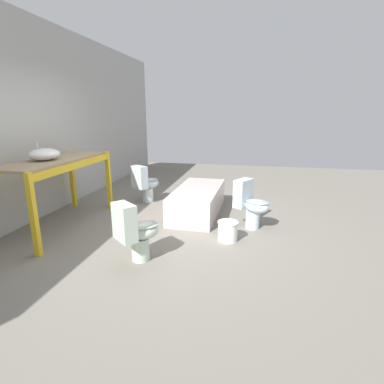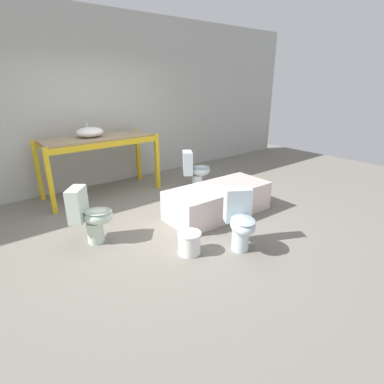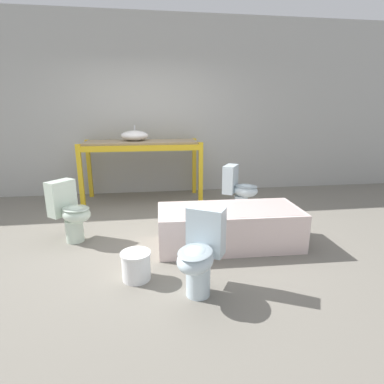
{
  "view_description": "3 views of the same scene",
  "coord_description": "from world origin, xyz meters",
  "px_view_note": "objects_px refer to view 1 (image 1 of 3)",
  "views": [
    {
      "loc": [
        -4.03,
        -1.34,
        1.73
      ],
      "look_at": [
        0.19,
        -0.46,
        0.57
      ],
      "focal_mm": 28.0,
      "sensor_mm": 36.0,
      "label": 1
    },
    {
      "loc": [
        -2.12,
        -3.52,
        1.97
      ],
      "look_at": [
        0.34,
        -0.45,
        0.5
      ],
      "focal_mm": 28.0,
      "sensor_mm": 36.0,
      "label": 2
    },
    {
      "loc": [
        -0.0,
        -3.62,
        1.55
      ],
      "look_at": [
        0.45,
        -0.38,
        0.66
      ],
      "focal_mm": 28.0,
      "sensor_mm": 36.0,
      "label": 3
    }
  ],
  "objects_px": {
    "sink_basin": "(45,154)",
    "toilet_near": "(251,204)",
    "toilet_far": "(136,231)",
    "bucket_white": "(228,231)",
    "bathtub_main": "(198,199)",
    "toilet_extra": "(146,183)"
  },
  "relations": [
    {
      "from": "sink_basin",
      "to": "toilet_near",
      "type": "bearing_deg",
      "value": -77.78
    },
    {
      "from": "sink_basin",
      "to": "toilet_far",
      "type": "xyz_separation_m",
      "value": [
        -0.73,
        -1.66,
        -0.76
      ]
    },
    {
      "from": "bucket_white",
      "to": "bathtub_main",
      "type": "bearing_deg",
      "value": 30.37
    },
    {
      "from": "toilet_near",
      "to": "bucket_white",
      "type": "bearing_deg",
      "value": -176.57
    },
    {
      "from": "toilet_far",
      "to": "sink_basin",
      "type": "bearing_deg",
      "value": 15.79
    },
    {
      "from": "toilet_near",
      "to": "toilet_far",
      "type": "height_order",
      "value": "same"
    },
    {
      "from": "toilet_near",
      "to": "toilet_far",
      "type": "distance_m",
      "value": 1.88
    },
    {
      "from": "toilet_near",
      "to": "bucket_white",
      "type": "distance_m",
      "value": 0.67
    },
    {
      "from": "sink_basin",
      "to": "toilet_extra",
      "type": "height_order",
      "value": "sink_basin"
    },
    {
      "from": "toilet_far",
      "to": "bucket_white",
      "type": "xyz_separation_m",
      "value": [
        0.81,
        -1.0,
        -0.24
      ]
    },
    {
      "from": "toilet_near",
      "to": "bucket_white",
      "type": "xyz_separation_m",
      "value": [
        -0.56,
        0.29,
        -0.24
      ]
    },
    {
      "from": "sink_basin",
      "to": "bathtub_main",
      "type": "height_order",
      "value": "sink_basin"
    },
    {
      "from": "sink_basin",
      "to": "toilet_far",
      "type": "bearing_deg",
      "value": -113.69
    },
    {
      "from": "bathtub_main",
      "to": "toilet_far",
      "type": "xyz_separation_m",
      "value": [
        -1.87,
        0.38,
        0.12
      ]
    },
    {
      "from": "bathtub_main",
      "to": "toilet_far",
      "type": "bearing_deg",
      "value": 170.18
    },
    {
      "from": "sink_basin",
      "to": "bucket_white",
      "type": "xyz_separation_m",
      "value": [
        0.08,
        -2.66,
        -0.99
      ]
    },
    {
      "from": "bucket_white",
      "to": "sink_basin",
      "type": "bearing_deg",
      "value": 91.69
    },
    {
      "from": "toilet_far",
      "to": "toilet_extra",
      "type": "xyz_separation_m",
      "value": [
        2.32,
        0.74,
        0.0
      ]
    },
    {
      "from": "sink_basin",
      "to": "toilet_far",
      "type": "height_order",
      "value": "sink_basin"
    },
    {
      "from": "sink_basin",
      "to": "bathtub_main",
      "type": "relative_size",
      "value": 0.28
    },
    {
      "from": "toilet_far",
      "to": "toilet_extra",
      "type": "height_order",
      "value": "same"
    },
    {
      "from": "sink_basin",
      "to": "toilet_near",
      "type": "relative_size",
      "value": 0.63
    }
  ]
}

